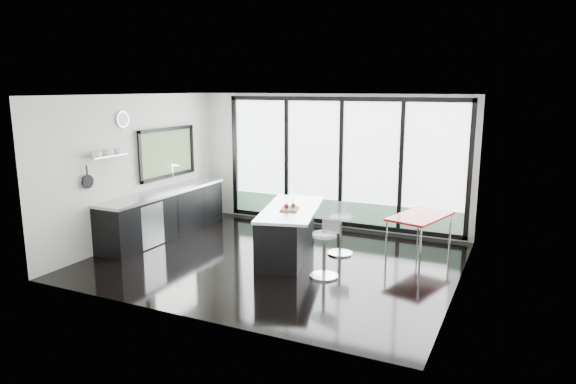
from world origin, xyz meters
The scene contains 11 objects.
floor centered at (0.00, 0.00, 0.00)m, with size 6.00×5.00×0.00m, color black.
ceiling centered at (0.00, 0.00, 2.80)m, with size 6.00×5.00×0.00m, color white.
wall_back centered at (0.27, 2.47, 1.27)m, with size 6.00×0.09×2.80m.
wall_front centered at (0.00, -2.50, 1.40)m, with size 6.00×0.00×2.80m, color silver.
wall_left centered at (-2.97, 0.27, 1.56)m, with size 0.26×5.00×2.80m.
wall_right centered at (3.00, 0.00, 1.40)m, with size 0.00×5.00×2.80m, color silver.
counter_cabinets centered at (-2.67, 0.40, 0.46)m, with size 0.69×3.24×1.36m.
island centered at (0.07, 0.32, 0.44)m, with size 1.41×2.28×1.13m.
bar_stool_near centered at (1.06, -0.40, 0.36)m, with size 0.45×0.45×0.72m, color silver.
bar_stool_far centered at (0.90, 0.78, 0.36)m, with size 0.45×0.45×0.71m, color silver.
red_table centered at (2.15, 1.47, 0.35)m, with size 0.74×1.29×0.69m, color #A50D12.
Camera 1 is at (3.82, -7.54, 2.92)m, focal length 32.00 mm.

